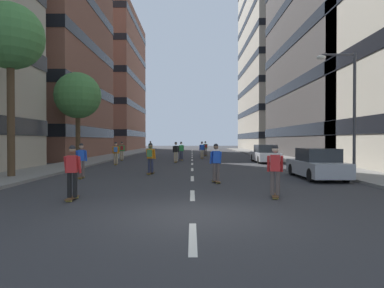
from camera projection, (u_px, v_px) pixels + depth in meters
The scene contains 25 objects.
ground_plane at pixel (192, 159), 33.30m from camera, with size 148.52×148.52×0.00m, color #333335.
sidewalk_left at pixel (110, 157), 36.38m from camera, with size 3.17×68.07×0.14m, color gray.
sidewalk_right at pixel (274, 157), 36.39m from camera, with size 3.17×68.07×0.14m, color gray.
lane_markings at pixel (192, 159), 34.04m from camera, with size 0.16×57.20×0.01m.
building_left_mid at pixel (31, 10), 35.73m from camera, with size 13.89×16.90×32.10m.
building_left_far at pixel (102, 83), 64.10m from camera, with size 13.89×21.78×26.01m.
building_right_mid at pixel (353, 25), 35.77m from camera, with size 13.89×23.43×28.81m.
building_right_far at pixel (282, 57), 64.05m from camera, with size 13.89×23.93×36.05m.
parked_car_near at pixel (317, 165), 16.54m from camera, with size 1.82×4.40×1.52m.
parked_car_mid at pixel (265, 154), 28.25m from camera, with size 1.82×4.40×1.52m.
street_tree_near at pixel (78, 96), 25.98m from camera, with size 3.63×3.63×7.14m.
street_tree_mid at pixel (10, 38), 16.34m from camera, with size 3.26×3.26×8.61m.
streetlamp_right at pixel (348, 99), 17.69m from camera, with size 2.13×0.30×6.50m.
skater_0 at pixel (150, 147), 42.10m from camera, with size 0.55×0.91×1.78m.
skater_1 at pixel (181, 150), 31.20m from camera, with size 0.57×0.92×1.78m.
skater_2 at pixel (205, 147), 40.05m from camera, with size 0.57×0.92×1.78m.
skater_3 at pixel (275, 168), 11.06m from camera, with size 0.56×0.92×1.78m.
skater_4 at pixel (150, 156), 18.57m from camera, with size 0.57×0.92×1.78m.
skater_5 at pixel (176, 151), 28.33m from camera, with size 0.54×0.91×1.78m.
skater_6 at pixel (202, 149), 34.15m from camera, with size 0.56×0.92×1.78m.
skater_7 at pixel (216, 161), 14.89m from camera, with size 0.57×0.92×1.78m.
skater_8 at pixel (72, 170), 10.59m from camera, with size 0.54×0.91×1.78m.
skater_9 at pixel (81, 159), 16.55m from camera, with size 0.55×0.92×1.78m.
skater_10 at pixel (116, 152), 25.57m from camera, with size 0.55×0.92×1.78m.
skater_11 at pixel (122, 150), 30.87m from camera, with size 0.56×0.92×1.78m.
Camera 1 is at (-0.01, -8.52, 1.95)m, focal length 30.75 mm.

